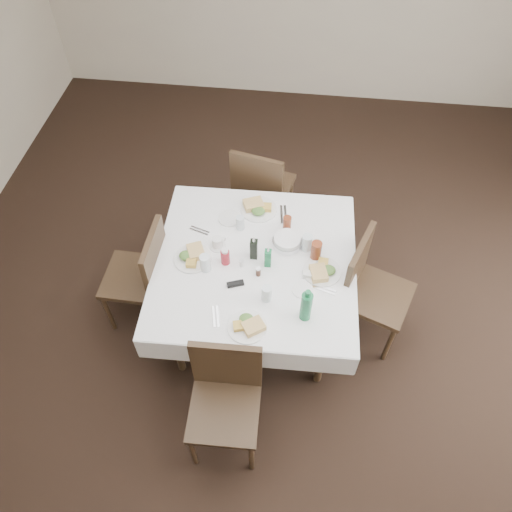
# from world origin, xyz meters

# --- Properties ---
(ground_plane) EXTENTS (7.00, 7.00, 0.00)m
(ground_plane) POSITION_xyz_m (0.00, 0.00, 0.00)
(ground_plane) COLOR black
(room_shell) EXTENTS (6.04, 7.04, 2.80)m
(room_shell) POSITION_xyz_m (0.00, 0.00, 1.71)
(room_shell) COLOR beige
(room_shell) RESTS_ON ground
(dining_table) EXTENTS (1.52, 1.52, 0.76)m
(dining_table) POSITION_xyz_m (-0.18, 0.15, 0.69)
(dining_table) COLOR #312014
(dining_table) RESTS_ON ground
(chair_north) EXTENTS (0.56, 0.56, 0.99)m
(chair_north) POSITION_xyz_m (-0.25, 1.15, 0.57)
(chair_north) COLOR #312014
(chair_north) RESTS_ON ground
(chair_south) EXTENTS (0.47, 0.47, 0.97)m
(chair_south) POSITION_xyz_m (-0.26, -0.80, 0.55)
(chair_south) COLOR #312014
(chair_south) RESTS_ON ground
(chair_east) EXTENTS (0.61, 0.61, 1.00)m
(chair_east) POSITION_xyz_m (0.68, 0.17, 0.57)
(chair_east) COLOR #312014
(chair_east) RESTS_ON ground
(chair_west) EXTENTS (0.48, 0.48, 0.99)m
(chair_west) POSITION_xyz_m (-1.03, 0.09, 0.56)
(chair_west) COLOR #312014
(chair_west) RESTS_ON ground
(meal_north) EXTENTS (0.29, 0.29, 0.06)m
(meal_north) POSITION_xyz_m (-0.22, 0.66, 0.79)
(meal_north) COLOR white
(meal_north) RESTS_ON dining_table
(meal_south) EXTENTS (0.27, 0.27, 0.06)m
(meal_south) POSITION_xyz_m (-0.15, -0.41, 0.78)
(meal_south) COLOR white
(meal_south) RESTS_ON dining_table
(meal_east) EXTENTS (0.28, 0.28, 0.06)m
(meal_east) POSITION_xyz_m (0.32, 0.09, 0.79)
(meal_east) COLOR white
(meal_east) RESTS_ON dining_table
(meal_west) EXTENTS (0.28, 0.28, 0.06)m
(meal_west) POSITION_xyz_m (-0.64, 0.12, 0.79)
(meal_west) COLOR white
(meal_west) RESTS_ON dining_table
(side_plate_a) EXTENTS (0.18, 0.18, 0.01)m
(side_plate_a) POSITION_xyz_m (-0.43, 0.54, 0.77)
(side_plate_a) COLOR white
(side_plate_a) RESTS_ON dining_table
(side_plate_b) EXTENTS (0.15, 0.15, 0.01)m
(side_plate_b) POSITION_xyz_m (0.19, -0.08, 0.77)
(side_plate_b) COLOR white
(side_plate_b) RESTS_ON dining_table
(water_n) EXTENTS (0.06, 0.06, 0.12)m
(water_n) POSITION_xyz_m (-0.33, 0.46, 0.82)
(water_n) COLOR silver
(water_n) RESTS_ON dining_table
(water_s) EXTENTS (0.07, 0.07, 0.13)m
(water_s) POSITION_xyz_m (-0.06, -0.18, 0.83)
(water_s) COLOR silver
(water_s) RESTS_ON dining_table
(water_e) EXTENTS (0.08, 0.08, 0.14)m
(water_e) POSITION_xyz_m (0.19, 0.31, 0.83)
(water_e) COLOR silver
(water_e) RESTS_ON dining_table
(water_w) EXTENTS (0.08, 0.08, 0.14)m
(water_w) POSITION_xyz_m (-0.52, 0.03, 0.83)
(water_w) COLOR silver
(water_w) RESTS_ON dining_table
(iced_tea_a) EXTENTS (0.06, 0.06, 0.13)m
(iced_tea_a) POSITION_xyz_m (0.03, 0.48, 0.83)
(iced_tea_a) COLOR brown
(iced_tea_a) RESTS_ON dining_table
(iced_tea_b) EXTENTS (0.08, 0.08, 0.16)m
(iced_tea_b) POSITION_xyz_m (0.26, 0.23, 0.84)
(iced_tea_b) COLOR brown
(iced_tea_b) RESTS_ON dining_table
(bread_basket) EXTENTS (0.22, 0.22, 0.07)m
(bread_basket) POSITION_xyz_m (0.04, 0.33, 0.80)
(bread_basket) COLOR silver
(bread_basket) RESTS_ON dining_table
(oil_cruet_dark) EXTENTS (0.05, 0.05, 0.22)m
(oil_cruet_dark) POSITION_xyz_m (-0.19, 0.19, 0.86)
(oil_cruet_dark) COLOR black
(oil_cruet_dark) RESTS_ON dining_table
(oil_cruet_green) EXTENTS (0.05, 0.05, 0.20)m
(oil_cruet_green) POSITION_xyz_m (-0.08, 0.12, 0.85)
(oil_cruet_green) COLOR #17713F
(oil_cruet_green) RESTS_ON dining_table
(ketchup_bottle) EXTENTS (0.07, 0.07, 0.14)m
(ketchup_bottle) POSITION_xyz_m (-0.39, 0.11, 0.83)
(ketchup_bottle) COLOR #A31B27
(ketchup_bottle) RESTS_ON dining_table
(salt_shaker) EXTENTS (0.03, 0.03, 0.07)m
(salt_shaker) POSITION_xyz_m (-0.27, 0.09, 0.80)
(salt_shaker) COLOR white
(salt_shaker) RESTS_ON dining_table
(pepper_shaker) EXTENTS (0.04, 0.04, 0.08)m
(pepper_shaker) POSITION_xyz_m (-0.14, 0.02, 0.80)
(pepper_shaker) COLOR #44271B
(pepper_shaker) RESTS_ON dining_table
(coffee_mug) EXTENTS (0.12, 0.12, 0.09)m
(coffee_mug) POSITION_xyz_m (-0.47, 0.25, 0.80)
(coffee_mug) COLOR white
(coffee_mug) RESTS_ON dining_table
(sunglasses) EXTENTS (0.13, 0.08, 0.03)m
(sunglasses) POSITION_xyz_m (-0.29, -0.09, 0.78)
(sunglasses) COLOR black
(sunglasses) RESTS_ON dining_table
(green_bottle) EXTENTS (0.08, 0.08, 0.30)m
(green_bottle) POSITION_xyz_m (0.21, -0.29, 0.89)
(green_bottle) COLOR #17713F
(green_bottle) RESTS_ON dining_table
(sugar_caddy) EXTENTS (0.09, 0.06, 0.05)m
(sugar_caddy) POSITION_xyz_m (0.23, 0.05, 0.79)
(sugar_caddy) COLOR white
(sugar_caddy) RESTS_ON dining_table
(cutlery_n) EXTENTS (0.07, 0.20, 0.01)m
(cutlery_n) POSITION_xyz_m (-0.01, 0.64, 0.77)
(cutlery_n) COLOR silver
(cutlery_n) RESTS_ON dining_table
(cutlery_s) EXTENTS (0.08, 0.17, 0.01)m
(cutlery_s) POSITION_xyz_m (-0.38, -0.36, 0.77)
(cutlery_s) COLOR silver
(cutlery_s) RESTS_ON dining_table
(cutlery_e) EXTENTS (0.19, 0.10, 0.01)m
(cutlery_e) POSITION_xyz_m (0.33, -0.05, 0.77)
(cutlery_e) COLOR silver
(cutlery_e) RESTS_ON dining_table
(cutlery_w) EXTENTS (0.16, 0.09, 0.01)m
(cutlery_w) POSITION_xyz_m (-0.64, 0.39, 0.77)
(cutlery_w) COLOR silver
(cutlery_w) RESTS_ON dining_table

